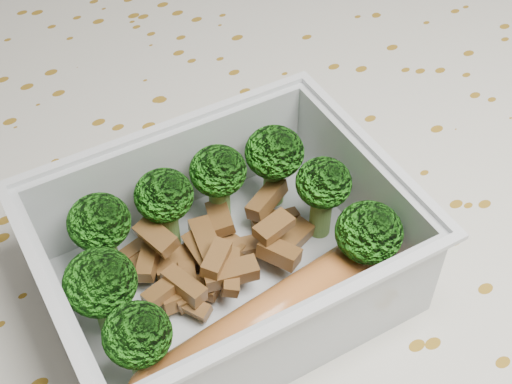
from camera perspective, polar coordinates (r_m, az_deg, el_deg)
dining_table at (r=0.51m, az=0.71°, el=-8.09°), size 1.40×0.90×0.75m
tablecloth at (r=0.47m, az=0.77°, el=-4.55°), size 1.46×0.96×0.19m
lunch_container at (r=0.38m, az=-2.44°, el=-5.60°), size 0.20×0.16×0.07m
broccoli_florets at (r=0.38m, az=-3.46°, el=-2.55°), size 0.17×0.12×0.05m
meat_pile at (r=0.40m, az=-3.80°, el=-5.13°), size 0.11×0.07×0.03m
sausage at (r=0.37m, az=1.19°, el=-9.94°), size 0.16×0.03×0.03m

